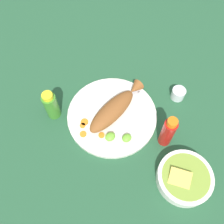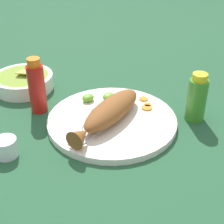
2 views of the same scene
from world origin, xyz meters
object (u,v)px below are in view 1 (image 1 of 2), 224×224
at_px(fork_far, 134,107).
at_px(salt_cup, 178,94).
at_px(main_plate, 112,115).
at_px(hot_sauce_bottle_green, 51,105).
at_px(hot_sauce_bottle_red, 168,132).
at_px(guacamole_bowl, 184,178).
at_px(fried_fish, 115,108).
at_px(fork_near, 126,99).

height_order(fork_far, salt_cup, salt_cup).
distance_m(main_plate, hot_sauce_bottle_green, 0.24).
xyz_separation_m(main_plate, salt_cup, (-0.27, 0.09, 0.01)).
bearing_deg(fork_far, hot_sauce_bottle_red, -118.13).
xyz_separation_m(hot_sauce_bottle_green, salt_cup, (-0.45, 0.25, -0.05)).
height_order(salt_cup, guacamole_bowl, guacamole_bowl).
distance_m(fork_far, hot_sauce_bottle_green, 0.33).
bearing_deg(fried_fish, fork_far, 145.71).
xyz_separation_m(hot_sauce_bottle_red, guacamole_bowl, (0.05, 0.15, -0.05)).
relative_size(main_plate, guacamole_bowl, 1.86).
height_order(fork_near, hot_sauce_bottle_red, hot_sauce_bottle_red).
distance_m(fork_near, hot_sauce_bottle_red, 0.23).
xyz_separation_m(hot_sauce_bottle_red, hot_sauce_bottle_green, (0.27, -0.36, -0.01)).
bearing_deg(main_plate, salt_cup, 160.99).
relative_size(fork_far, guacamole_bowl, 0.88).
relative_size(main_plate, salt_cup, 6.35).
bearing_deg(fork_far, main_plate, 132.49).
bearing_deg(fried_fish, salt_cup, 148.82).
xyz_separation_m(fried_fish, salt_cup, (-0.26, 0.10, -0.03)).
relative_size(main_plate, fork_near, 1.92).
bearing_deg(guacamole_bowl, hot_sauce_bottle_green, -66.95).
relative_size(hot_sauce_bottle_red, hot_sauce_bottle_green, 1.17).
bearing_deg(main_plate, fork_far, 161.80).
bearing_deg(hot_sauce_bottle_red, fried_fish, -69.63).
height_order(fork_far, hot_sauce_bottle_red, hot_sauce_bottle_red).
distance_m(main_plate, fork_near, 0.09).
bearing_deg(fork_far, salt_cup, -48.70).
distance_m(fork_near, guacamole_bowl, 0.38).
bearing_deg(hot_sauce_bottle_red, fork_far, -88.81).
relative_size(fork_near, salt_cup, 3.30).
height_order(fried_fish, guacamole_bowl, fried_fish).
bearing_deg(salt_cup, fried_fish, -20.66).
height_order(fork_near, fork_far, same).
bearing_deg(fork_near, salt_cup, -33.99).
xyz_separation_m(fork_far, hot_sauce_bottle_red, (-0.00, 0.18, 0.06)).
distance_m(fried_fish, hot_sauce_bottle_red, 0.22).
bearing_deg(fried_fish, fork_near, -178.50).
relative_size(fried_fish, guacamole_bowl, 1.53).
bearing_deg(main_plate, fork_near, -168.25).
distance_m(fork_near, hot_sauce_bottle_green, 0.30).
height_order(fried_fish, hot_sauce_bottle_red, hot_sauce_bottle_red).
distance_m(fork_near, salt_cup, 0.22).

